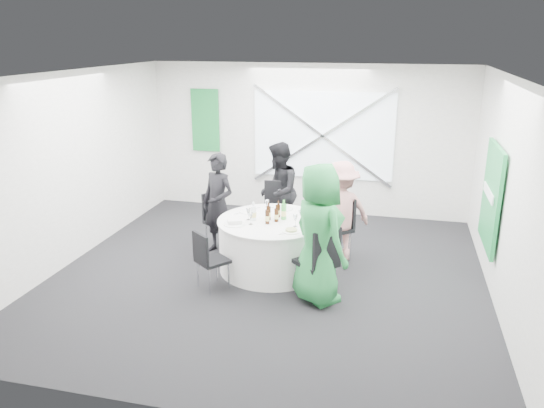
% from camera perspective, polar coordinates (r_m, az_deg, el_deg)
% --- Properties ---
extents(floor, '(6.00, 6.00, 0.00)m').
position_cam_1_polar(floor, '(7.66, -0.36, -7.59)').
color(floor, black).
rests_on(floor, ground).
extents(ceiling, '(6.00, 6.00, 0.00)m').
position_cam_1_polar(ceiling, '(6.94, -0.40, 13.80)').
color(ceiling, silver).
rests_on(ceiling, wall_back).
extents(wall_back, '(6.00, 0.00, 6.00)m').
position_cam_1_polar(wall_back, '(10.04, 3.81, 6.91)').
color(wall_back, silver).
rests_on(wall_back, floor).
extents(wall_front, '(6.00, 0.00, 6.00)m').
position_cam_1_polar(wall_front, '(4.49, -9.78, -7.21)').
color(wall_front, silver).
rests_on(wall_front, floor).
extents(wall_left, '(0.00, 6.00, 6.00)m').
position_cam_1_polar(wall_left, '(8.40, -20.69, 3.67)').
color(wall_left, silver).
rests_on(wall_left, floor).
extents(wall_right, '(0.00, 6.00, 6.00)m').
position_cam_1_polar(wall_right, '(7.10, 23.84, 0.86)').
color(wall_right, silver).
rests_on(wall_right, floor).
extents(window_panel, '(2.60, 0.03, 1.60)m').
position_cam_1_polar(window_panel, '(9.93, 5.50, 7.34)').
color(window_panel, white).
rests_on(window_panel, wall_back).
extents(window_brace_a, '(2.63, 0.05, 1.84)m').
position_cam_1_polar(window_brace_a, '(9.90, 5.46, 7.30)').
color(window_brace_a, silver).
rests_on(window_brace_a, window_panel).
extents(window_brace_b, '(2.63, 0.05, 1.84)m').
position_cam_1_polar(window_brace_b, '(9.90, 5.46, 7.30)').
color(window_brace_b, silver).
rests_on(window_brace_b, window_panel).
extents(green_banner, '(0.55, 0.04, 1.20)m').
position_cam_1_polar(green_banner, '(10.46, -7.19, 8.92)').
color(green_banner, '#16703A').
rests_on(green_banner, wall_back).
extents(green_sign, '(0.05, 1.20, 1.40)m').
position_cam_1_polar(green_sign, '(7.71, 22.52, 0.72)').
color(green_sign, '#18893E').
rests_on(green_sign, wall_right).
extents(banquet_table, '(1.56, 1.56, 0.76)m').
position_cam_1_polar(banquet_table, '(7.68, 0.00, -4.41)').
color(banquet_table, silver).
rests_on(banquet_table, floor).
extents(chair_back, '(0.53, 0.54, 1.02)m').
position_cam_1_polar(chair_back, '(8.62, 0.56, -0.37)').
color(chair_back, black).
rests_on(chair_back, floor).
extents(chair_back_left, '(0.56, 0.56, 0.90)m').
position_cam_1_polar(chair_back_left, '(8.50, -5.95, -1.26)').
color(chair_back_left, black).
rests_on(chair_back_left, floor).
extents(chair_back_right, '(0.63, 0.62, 0.98)m').
position_cam_1_polar(chair_back_right, '(8.10, 7.33, -1.88)').
color(chair_back_right, black).
rests_on(chair_back_right, floor).
extents(chair_front_right, '(0.64, 0.64, 0.99)m').
position_cam_1_polar(chair_front_right, '(6.77, 5.24, -5.78)').
color(chair_front_right, black).
rests_on(chair_front_right, floor).
extents(chair_front_left, '(0.53, 0.53, 0.82)m').
position_cam_1_polar(chair_front_left, '(7.09, -6.93, -5.64)').
color(chair_front_left, black).
rests_on(chair_front_left, floor).
extents(person_man_back_left, '(0.68, 0.58, 1.59)m').
position_cam_1_polar(person_man_back_left, '(8.19, -5.81, -0.01)').
color(person_man_back_left, black).
rests_on(person_man_back_left, floor).
extents(person_man_back, '(0.55, 0.85, 1.63)m').
position_cam_1_polar(person_man_back, '(8.75, 0.70, 1.38)').
color(person_man_back, black).
rests_on(person_man_back, floor).
extents(person_woman_pink, '(1.08, 0.93, 1.53)m').
position_cam_1_polar(person_woman_pink, '(7.97, 7.34, -0.79)').
color(person_woman_pink, tan).
rests_on(person_woman_pink, floor).
extents(person_woman_green, '(1.03, 1.03, 1.81)m').
position_cam_1_polar(person_woman_green, '(6.64, 5.03, -3.24)').
color(person_woman_green, '#227F3B').
rests_on(person_woman_green, floor).
extents(plate_back, '(0.27, 0.27, 0.01)m').
position_cam_1_polar(plate_back, '(8.01, 1.25, -0.53)').
color(plate_back, white).
rests_on(plate_back, banquet_table).
extents(plate_back_left, '(0.28, 0.28, 0.01)m').
position_cam_1_polar(plate_back_left, '(7.90, -2.52, -0.80)').
color(plate_back_left, white).
rests_on(plate_back_left, banquet_table).
extents(plate_back_right, '(0.28, 0.28, 0.04)m').
position_cam_1_polar(plate_back_right, '(7.68, 4.42, -1.33)').
color(plate_back_right, white).
rests_on(plate_back_right, banquet_table).
extents(plate_front_right, '(0.24, 0.24, 0.04)m').
position_cam_1_polar(plate_front_right, '(7.10, 2.09, -2.88)').
color(plate_front_right, white).
rests_on(plate_front_right, banquet_table).
extents(plate_front_left, '(0.29, 0.29, 0.01)m').
position_cam_1_polar(plate_front_left, '(7.39, -4.08, -2.17)').
color(plate_front_left, white).
rests_on(plate_front_left, banquet_table).
extents(napkin, '(0.23, 0.20, 0.05)m').
position_cam_1_polar(napkin, '(7.38, -4.04, -1.89)').
color(napkin, silver).
rests_on(napkin, plate_front_left).
extents(beer_bottle_a, '(0.06, 0.06, 0.26)m').
position_cam_1_polar(beer_bottle_a, '(7.53, -0.36, -1.00)').
color(beer_bottle_a, '#391B0A').
rests_on(beer_bottle_a, banquet_table).
extents(beer_bottle_b, '(0.06, 0.06, 0.25)m').
position_cam_1_polar(beer_bottle_b, '(7.64, 0.68, -0.75)').
color(beer_bottle_b, '#391B0A').
rests_on(beer_bottle_b, banquet_table).
extents(beer_bottle_c, '(0.06, 0.06, 0.25)m').
position_cam_1_polar(beer_bottle_c, '(7.46, 0.48, -1.22)').
color(beer_bottle_c, '#391B0A').
rests_on(beer_bottle_c, banquet_table).
extents(beer_bottle_d, '(0.06, 0.06, 0.26)m').
position_cam_1_polar(beer_bottle_d, '(7.37, -0.51, -1.40)').
color(beer_bottle_d, '#391B0A').
rests_on(beer_bottle_d, banquet_table).
extents(green_water_bottle, '(0.08, 0.08, 0.29)m').
position_cam_1_polar(green_water_bottle, '(7.55, 1.27, -0.85)').
color(green_water_bottle, green).
rests_on(green_water_bottle, banquet_table).
extents(clear_water_bottle, '(0.08, 0.08, 0.27)m').
position_cam_1_polar(clear_water_bottle, '(7.52, -2.02, -1.00)').
color(clear_water_bottle, white).
rests_on(clear_water_bottle, banquet_table).
extents(wine_glass_a, '(0.07, 0.07, 0.17)m').
position_cam_1_polar(wine_glass_a, '(7.90, -0.54, 0.10)').
color(wine_glass_a, white).
rests_on(wine_glass_a, banquet_table).
extents(wine_glass_b, '(0.07, 0.07, 0.17)m').
position_cam_1_polar(wine_glass_b, '(7.46, 3.13, -0.99)').
color(wine_glass_b, white).
rests_on(wine_glass_b, banquet_table).
extents(wine_glass_c, '(0.07, 0.07, 0.17)m').
position_cam_1_polar(wine_glass_c, '(7.53, -2.57, -0.80)').
color(wine_glass_c, white).
rests_on(wine_glass_c, banquet_table).
extents(wine_glass_d, '(0.07, 0.07, 0.17)m').
position_cam_1_polar(wine_glass_d, '(7.34, -2.33, -1.28)').
color(wine_glass_d, white).
rests_on(wine_glass_d, banquet_table).
extents(wine_glass_e, '(0.07, 0.07, 0.17)m').
position_cam_1_polar(wine_glass_e, '(7.26, 2.53, -1.51)').
color(wine_glass_e, white).
rests_on(wine_glass_e, banquet_table).
extents(fork_a, '(0.15, 0.03, 0.01)m').
position_cam_1_polar(fork_a, '(8.05, 1.72, -0.48)').
color(fork_a, silver).
rests_on(fork_a, banquet_table).
extents(knife_a, '(0.15, 0.02, 0.01)m').
position_cam_1_polar(knife_a, '(8.09, -0.28, -0.36)').
color(knife_a, silver).
rests_on(knife_a, banquet_table).
extents(fork_b, '(0.12, 0.12, 0.01)m').
position_cam_1_polar(fork_b, '(7.03, 1.18, -3.22)').
color(fork_b, silver).
rests_on(fork_b, banquet_table).
extents(knife_b, '(0.11, 0.12, 0.01)m').
position_cam_1_polar(knife_b, '(7.24, 3.65, -2.62)').
color(knife_b, silver).
rests_on(knife_b, banquet_table).
extents(fork_c, '(0.10, 0.13, 0.01)m').
position_cam_1_polar(fork_c, '(8.05, -1.70, -0.47)').
color(fork_c, silver).
rests_on(fork_c, banquet_table).
extents(knife_c, '(0.09, 0.13, 0.01)m').
position_cam_1_polar(knife_c, '(7.83, -3.67, -1.02)').
color(knife_c, silver).
rests_on(knife_c, banquet_table).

